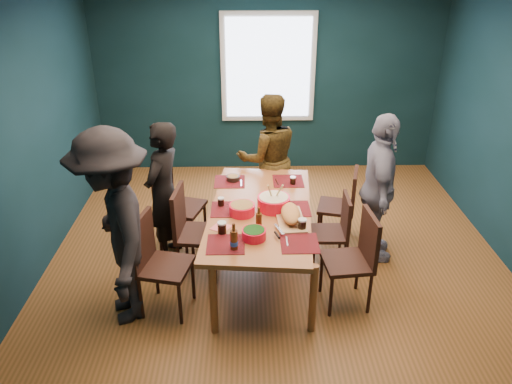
# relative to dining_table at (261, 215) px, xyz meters

# --- Properties ---
(room) EXTENTS (5.01, 5.01, 2.71)m
(room) POSITION_rel_dining_table_xyz_m (0.18, 0.56, 0.69)
(room) COLOR brown
(room) RESTS_ON ground
(dining_table) EXTENTS (1.17, 2.07, 0.76)m
(dining_table) POSITION_rel_dining_table_xyz_m (0.00, 0.00, 0.00)
(dining_table) COLOR brown
(dining_table) RESTS_ON floor
(chair_left_far) EXTENTS (0.57, 0.57, 1.01)m
(chair_left_far) POSITION_rel_dining_table_xyz_m (-0.96, 0.57, -0.10)
(chair_left_far) COLOR black
(chair_left_far) RESTS_ON floor
(chair_left_mid) EXTENTS (0.49, 0.49, 0.97)m
(chair_left_mid) POSITION_rel_dining_table_xyz_m (-0.73, 0.01, -0.12)
(chair_left_mid) COLOR black
(chair_left_mid) RESTS_ON floor
(chair_left_near) EXTENTS (0.53, 0.53, 0.98)m
(chair_left_near) POSITION_rel_dining_table_xyz_m (-0.99, -0.56, -0.12)
(chair_left_near) COLOR black
(chair_left_near) RESTS_ON floor
(chair_right_far) EXTENTS (0.49, 0.49, 0.90)m
(chair_right_far) POSITION_rel_dining_table_xyz_m (0.97, 0.61, -0.16)
(chair_right_far) COLOR black
(chair_right_far) RESTS_ON floor
(chair_right_mid) EXTENTS (0.39, 0.39, 0.84)m
(chair_right_mid) POSITION_rel_dining_table_xyz_m (0.80, 0.09, -0.20)
(chair_right_mid) COLOR black
(chair_right_mid) RESTS_ON floor
(chair_right_near) EXTENTS (0.48, 0.48, 0.96)m
(chair_right_near) POSITION_rel_dining_table_xyz_m (0.89, -0.51, -0.13)
(chair_right_near) COLOR black
(chair_right_near) RESTS_ON floor
(person_far_left) EXTENTS (0.54, 0.66, 1.56)m
(person_far_left) POSITION_rel_dining_table_xyz_m (-1.02, 0.34, 0.10)
(person_far_left) COLOR black
(person_far_left) RESTS_ON floor
(person_back) EXTENTS (0.88, 0.75, 1.60)m
(person_back) POSITION_rel_dining_table_xyz_m (0.13, 1.22, 0.12)
(person_back) COLOR black
(person_back) RESTS_ON floor
(person_right) EXTENTS (0.52, 1.01, 1.65)m
(person_right) POSITION_rel_dining_table_xyz_m (1.26, 0.29, 0.14)
(person_right) COLOR silver
(person_right) RESTS_ON floor
(person_near_left) EXTENTS (1.04, 1.35, 1.84)m
(person_near_left) POSITION_rel_dining_table_xyz_m (-1.29, -0.64, 0.24)
(person_near_left) COLOR black
(person_near_left) RESTS_ON floor
(bowl_salad) EXTENTS (0.26, 0.26, 0.11)m
(bowl_salad) POSITION_rel_dining_table_xyz_m (-0.19, -0.09, 0.13)
(bowl_salad) COLOR red
(bowl_salad) RESTS_ON dining_table
(bowl_dumpling) EXTENTS (0.33, 0.33, 0.31)m
(bowl_dumpling) POSITION_rel_dining_table_xyz_m (0.13, 0.01, 0.15)
(bowl_dumpling) COLOR red
(bowl_dumpling) RESTS_ON dining_table
(bowl_herbs) EXTENTS (0.22, 0.22, 0.10)m
(bowl_herbs) POSITION_rel_dining_table_xyz_m (-0.08, -0.55, 0.12)
(bowl_herbs) COLOR red
(bowl_herbs) RESTS_ON dining_table
(cutting_board) EXTENTS (0.32, 0.63, 0.14)m
(cutting_board) POSITION_rel_dining_table_xyz_m (0.28, -0.24, 0.13)
(cutting_board) COLOR tan
(cutting_board) RESTS_ON dining_table
(small_bowl) EXTENTS (0.15, 0.15, 0.06)m
(small_bowl) POSITION_rel_dining_table_xyz_m (-0.29, 0.68, 0.10)
(small_bowl) COLOR black
(small_bowl) RESTS_ON dining_table
(beer_bottle_a) EXTENTS (0.07, 0.07, 0.26)m
(beer_bottle_a) POSITION_rel_dining_table_xyz_m (-0.25, -0.72, 0.16)
(beer_bottle_a) COLOR #4B240D
(beer_bottle_a) RESTS_ON dining_table
(beer_bottle_b) EXTENTS (0.06, 0.06, 0.22)m
(beer_bottle_b) POSITION_rel_dining_table_xyz_m (-0.03, -0.38, 0.16)
(beer_bottle_b) COLOR #4B240D
(beer_bottle_b) RESTS_ON dining_table
(cola_glass_a) EXTENTS (0.08, 0.08, 0.12)m
(cola_glass_a) POSITION_rel_dining_table_xyz_m (-0.37, -0.45, 0.14)
(cola_glass_a) COLOR black
(cola_glass_a) RESTS_ON dining_table
(cola_glass_b) EXTENTS (0.08, 0.08, 0.11)m
(cola_glass_b) POSITION_rel_dining_table_xyz_m (0.38, -0.41, 0.13)
(cola_glass_b) COLOR black
(cola_glass_b) RESTS_ON dining_table
(cola_glass_c) EXTENTS (0.07, 0.07, 0.09)m
(cola_glass_c) POSITION_rel_dining_table_xyz_m (0.37, 0.57, 0.12)
(cola_glass_c) COLOR black
(cola_glass_c) RESTS_ON dining_table
(cola_glass_d) EXTENTS (0.07, 0.07, 0.09)m
(cola_glass_d) POSITION_rel_dining_table_xyz_m (-0.40, 0.08, 0.12)
(cola_glass_d) COLOR black
(cola_glass_d) RESTS_ON dining_table
(napkin_a) EXTENTS (0.20, 0.20, 0.00)m
(napkin_a) POSITION_rel_dining_table_xyz_m (0.38, 0.06, 0.07)
(napkin_a) COLOR #E25F69
(napkin_a) RESTS_ON dining_table
(napkin_b) EXTENTS (0.21, 0.21, 0.00)m
(napkin_b) POSITION_rel_dining_table_xyz_m (-0.38, -0.35, 0.07)
(napkin_b) COLOR #E25F69
(napkin_b) RESTS_ON dining_table
(napkin_c) EXTENTS (0.14, 0.14, 0.00)m
(napkin_c) POSITION_rel_dining_table_xyz_m (0.31, -0.72, 0.07)
(napkin_c) COLOR #E25F69
(napkin_c) RESTS_ON dining_table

